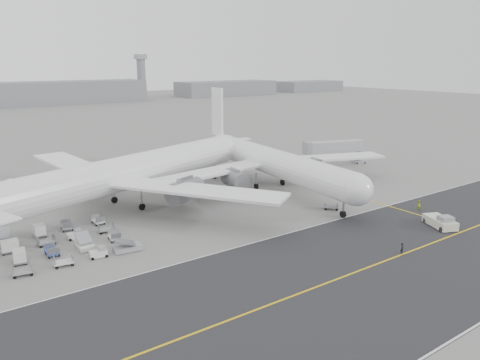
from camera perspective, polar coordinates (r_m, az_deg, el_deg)
ground at (r=73.86m, az=1.82°, el=-6.82°), size 700.00×700.00×0.00m
taxiway at (r=65.27m, az=15.24°, el=-10.28°), size 220.00×59.00×0.03m
horizon_buildings at (r=323.85m, az=-22.90°, el=8.49°), size 520.00×28.00×28.00m
control_tower at (r=349.90m, az=-11.93°, el=12.32°), size 7.00×7.00×31.25m
airliner_a at (r=89.41m, az=-13.51°, el=0.89°), size 62.74×61.58×22.51m
airliner_b at (r=100.20m, az=3.78°, el=2.28°), size 57.24×58.14×20.07m
pushback_tug at (r=84.07m, az=23.26°, el=-4.69°), size 4.97×7.75×2.24m
jet_bridge at (r=124.77m, az=11.47°, el=3.85°), size 17.41×8.26×6.55m
gse_cluster at (r=74.55m, az=-20.44°, el=-7.55°), size 23.26×22.55×1.95m
stray_dolly at (r=88.18m, az=11.03°, el=-3.53°), size 2.99×3.00×1.61m
ground_crew_a at (r=70.74m, az=19.16°, el=-7.89°), size 0.72×0.60×1.69m
ground_crew_b at (r=91.76m, az=20.93°, el=-2.89°), size 1.00×0.81×1.94m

